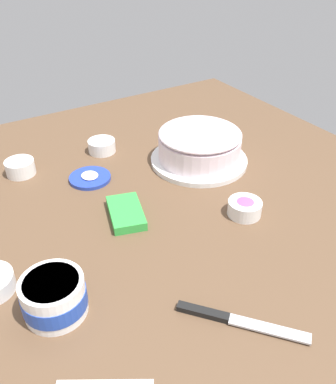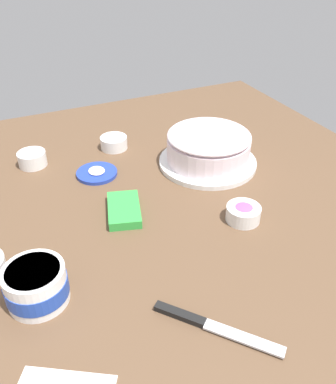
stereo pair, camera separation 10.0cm
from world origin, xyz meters
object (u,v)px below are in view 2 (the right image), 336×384
Objects in this scene: spreading_knife at (205,324)px; candy_box_lower at (124,210)px; sprinkle_bowl_yellow at (32,158)px; sprinkle_bowl_pink at (114,142)px; sprinkle_bowl_rainbow at (243,213)px; frosting_tub_lid at (97,173)px; frosted_cake at (208,148)px; frosting_tub at (36,285)px.

candy_box_lower reaches higher than spreading_knife.
sprinkle_bowl_pink is (-0.00, 0.25, -0.00)m from sprinkle_bowl_yellow.
sprinkle_bowl_rainbow is 0.62× the size of candy_box_lower.
frosting_tub_lid is 0.86× the size of candy_box_lower.
frosted_cake reaches higher than spreading_knife.
sprinkle_bowl_pink is at bearing 90.42° from sprinkle_bowl_yellow.
sprinkle_bowl_pink is at bearing 148.19° from frosting_tub.
candy_box_lower reaches higher than frosting_tub_lid.
spreading_knife is (0.18, 0.25, -0.03)m from frosting_tub.
frosting_tub is (0.31, -0.53, -0.01)m from frosted_cake.
sprinkle_bowl_pink is 0.34m from candy_box_lower.
sprinkle_bowl_yellow reaches higher than sprinkle_bowl_pink.
frosting_tub_lid is 0.16m from sprinkle_bowl_pink.
sprinkle_bowl_pink is (-0.13, 0.09, 0.01)m from frosting_tub_lid.
frosting_tub_lid is 0.43m from sprinkle_bowl_rainbow.
frosted_cake is 2.13× the size of candy_box_lower.
frosted_cake is 3.52× the size of sprinkle_bowl_yellow.
sprinkle_bowl_rainbow is 0.99× the size of sprinkle_bowl_pink.
frosted_cake is at bearing 65.94° from sprinkle_bowl_yellow.
frosting_tub_lid is 0.59× the size of spreading_knife.
sprinkle_bowl_yellow reaches higher than sprinkle_bowl_rainbow.
frosting_tub_lid is 0.57m from spreading_knife.
frosted_cake is at bearing 128.53° from candy_box_lower.
candy_box_lower is at bearing 128.41° from frosting_tub.
sprinkle_bowl_rainbow is 0.28m from candy_box_lower.
spreading_knife is at bearing -44.93° from sprinkle_bowl_rainbow.
sprinkle_bowl_rainbow is at bearing -11.27° from frosted_cake.
sprinkle_bowl_pink reaches higher than candy_box_lower.
sprinkle_bowl_rainbow reaches higher than spreading_knife.
sprinkle_bowl_pink is at bearing -161.06° from sprinkle_bowl_rainbow.
spreading_knife is 0.37m from candy_box_lower.
sprinkle_bowl_yellow is (-0.47, -0.41, 0.00)m from sprinkle_bowl_rainbow.
sprinkle_bowl_yellow is 0.97× the size of sprinkle_bowl_pink.
frosting_tub_lid is at bearing 149.67° from frosting_tub.
sprinkle_bowl_rainbow is at bearing 76.50° from candy_box_lower.
frosting_tub is at bearing -30.33° from frosting_tub_lid.
sprinkle_bowl_yellow is at bearing 171.75° from frosting_tub.
candy_box_lower is at bearing -177.13° from spreading_knife.
candy_box_lower is (-0.14, -0.25, -0.01)m from sprinkle_bowl_rainbow.
frosting_tub reaches higher than sprinkle_bowl_yellow.
sprinkle_bowl_rainbow reaches higher than sprinkle_bowl_pink.
frosting_tub_lid reaches higher than spreading_knife.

